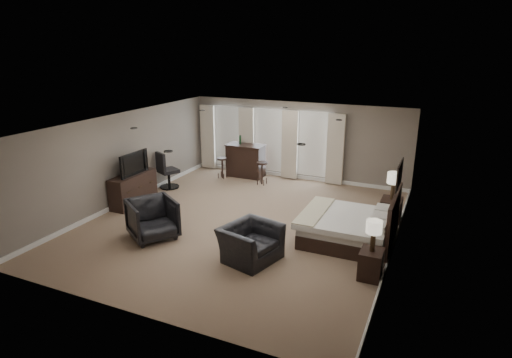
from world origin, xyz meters
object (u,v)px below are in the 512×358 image
at_px(armchair_near, 251,237).
at_px(nightstand_near, 371,264).
at_px(bed, 344,214).
at_px(bar_stool_left, 222,168).
at_px(tv, 132,172).
at_px(bar_stool_right, 262,173).
at_px(lamp_far, 393,186).
at_px(nightstand_far, 391,211).
at_px(lamp_near, 373,236).
at_px(armchair_far, 153,217).
at_px(bar_counter, 246,160).
at_px(desk_chair, 168,170).
at_px(dresser, 133,189).

bearing_deg(armchair_near, nightstand_near, -68.14).
distance_m(bed, bar_stool_left, 5.83).
bearing_deg(tv, bar_stool_right, -39.90).
distance_m(lamp_far, bar_stool_right, 4.62).
bearing_deg(bed, nightstand_far, 58.46).
distance_m(nightstand_near, lamp_near, 0.61).
height_order(armchair_far, bar_counter, bar_counter).
height_order(nightstand_near, lamp_near, lamp_near).
height_order(lamp_near, desk_chair, lamp_near).
bearing_deg(desk_chair, bar_stool_left, -96.16).
bearing_deg(bar_stool_right, nightstand_far, -20.78).
relative_size(nightstand_near, bar_stool_left, 0.81).
relative_size(dresser, armchair_far, 1.47).
bearing_deg(armchair_near, nightstand_far, -22.46).
distance_m(lamp_near, tv, 7.05).
bearing_deg(bed, nightstand_near, -58.46).
bearing_deg(armchair_far, bar_stool_right, 25.23).
height_order(nightstand_far, dresser, dresser).
xyz_separation_m(lamp_near, tv, (-6.92, 1.36, 0.08)).
bearing_deg(bed, armchair_near, -132.42).
bearing_deg(armchair_near, desk_chair, 68.70).
distance_m(tv, bar_stool_right, 4.17).
distance_m(bed, armchair_far, 4.47).
xyz_separation_m(dresser, armchair_far, (1.90, -1.61, 0.08)).
bearing_deg(bed, dresser, -179.13).
bearing_deg(armchair_far, desk_chair, 63.49).
bearing_deg(tv, lamp_near, -101.11).
bearing_deg(armchair_far, nightstand_far, -23.73).
distance_m(nightstand_near, desk_chair, 7.47).
height_order(tv, bar_counter, bar_counter).
distance_m(dresser, armchair_far, 2.49).
bearing_deg(bar_counter, bar_stool_left, -140.61).
relative_size(dresser, bar_stool_left, 2.16).
bearing_deg(bar_counter, lamp_near, -44.85).
height_order(lamp_near, bar_stool_left, lamp_near).
relative_size(nightstand_far, bar_stool_right, 0.89).
distance_m(nightstand_far, tv, 7.12).
bearing_deg(armchair_far, dresser, 83.73).
distance_m(lamp_near, dresser, 7.07).
distance_m(tv, desk_chair, 1.66).
height_order(lamp_far, bar_counter, lamp_far).
distance_m(nightstand_far, armchair_near, 4.03).
xyz_separation_m(nightstand_near, desk_chair, (-6.84, 2.98, 0.31)).
bearing_deg(bar_counter, nightstand_near, -44.85).
height_order(bed, bar_counter, bed).
bearing_deg(tv, bar_counter, -25.24).
bearing_deg(nightstand_far, desk_chair, 179.37).
relative_size(nightstand_near, armchair_far, 0.55).
height_order(lamp_near, armchair_near, lamp_near).
relative_size(nightstand_far, bar_stool_left, 0.94).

